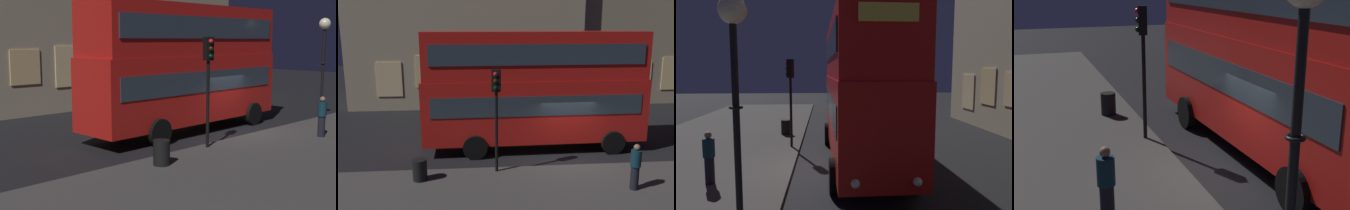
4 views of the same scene
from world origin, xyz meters
TOP-DOWN VIEW (x-y plane):
  - ground_plane at (0.00, 0.00)m, footprint 80.00×80.00m
  - sidewalk_slab at (0.00, -5.12)m, footprint 44.00×8.50m
  - double_decker_bus at (-1.37, 1.76)m, footprint 10.54×2.94m
  - traffic_light_near_kerb at (-3.36, -1.28)m, footprint 0.37×0.39m
  - street_lamp at (5.02, -1.47)m, footprint 0.56×0.56m
  - pedestrian at (1.44, -3.36)m, footprint 0.37×0.37m
  - litter_bin at (-6.30, -1.88)m, footprint 0.54×0.54m

SIDE VIEW (x-z plane):
  - ground_plane at x=0.00m, z-range 0.00..0.00m
  - sidewalk_slab at x=0.00m, z-range 0.00..0.12m
  - litter_bin at x=-6.30m, z-range 0.12..0.94m
  - pedestrian at x=1.44m, z-range 0.14..1.82m
  - traffic_light_near_kerb at x=-3.36m, z-range 1.01..5.11m
  - double_decker_bus at x=-1.37m, z-range 0.34..5.93m
  - street_lamp at x=5.02m, z-range 1.50..6.54m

